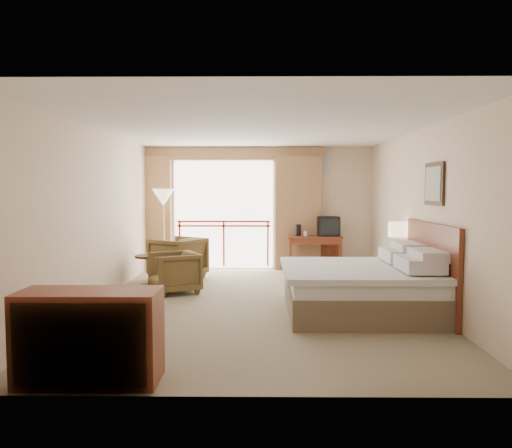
{
  "coord_description": "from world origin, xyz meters",
  "views": [
    {
      "loc": [
        0.04,
        -7.66,
        1.78
      ],
      "look_at": [
        -0.05,
        0.4,
        1.21
      ],
      "focal_mm": 35.0,
      "sensor_mm": 36.0,
      "label": 1
    }
  ],
  "objects_px": {
    "nightstand": "(397,274)",
    "dresser": "(89,337)",
    "bed": "(363,287)",
    "floor_lamp": "(163,201)",
    "armchair_near": "(175,293)",
    "table_lamp": "(397,230)",
    "wastebasket": "(305,266)",
    "armchair_far": "(178,278)",
    "tv": "(328,226)",
    "side_table": "(149,265)",
    "desk": "(314,243)"
  },
  "relations": [
    {
      "from": "nightstand",
      "to": "dresser",
      "type": "bearing_deg",
      "value": -135.9
    },
    {
      "from": "bed",
      "to": "floor_lamp",
      "type": "relative_size",
      "value": 1.19
    },
    {
      "from": "bed",
      "to": "armchair_near",
      "type": "distance_m",
      "value": 3.27
    },
    {
      "from": "table_lamp",
      "to": "wastebasket",
      "type": "xyz_separation_m",
      "value": [
        -1.38,
        2.06,
        -0.93
      ]
    },
    {
      "from": "wastebasket",
      "to": "armchair_far",
      "type": "distance_m",
      "value": 2.68
    },
    {
      "from": "bed",
      "to": "tv",
      "type": "bearing_deg",
      "value": 90.02
    },
    {
      "from": "table_lamp",
      "to": "armchair_near",
      "type": "distance_m",
      "value": 3.94
    },
    {
      "from": "nightstand",
      "to": "tv",
      "type": "bearing_deg",
      "value": 108.58
    },
    {
      "from": "armchair_far",
      "to": "floor_lamp",
      "type": "relative_size",
      "value": 0.51
    },
    {
      "from": "nightstand",
      "to": "tv",
      "type": "height_order",
      "value": "tv"
    },
    {
      "from": "bed",
      "to": "table_lamp",
      "type": "xyz_separation_m",
      "value": [
        0.85,
        1.37,
        0.71
      ]
    },
    {
      "from": "armchair_far",
      "to": "dresser",
      "type": "xyz_separation_m",
      "value": [
        0.08,
        -5.34,
        0.43
      ]
    },
    {
      "from": "side_table",
      "to": "table_lamp",
      "type": "bearing_deg",
      "value": -7.26
    },
    {
      "from": "armchair_near",
      "to": "dresser",
      "type": "bearing_deg",
      "value": -27.74
    },
    {
      "from": "desk",
      "to": "tv",
      "type": "distance_m",
      "value": 0.49
    },
    {
      "from": "table_lamp",
      "to": "floor_lamp",
      "type": "xyz_separation_m",
      "value": [
        -4.36,
        1.98,
        0.45
      ]
    },
    {
      "from": "bed",
      "to": "nightstand",
      "type": "distance_m",
      "value": 1.57
    },
    {
      "from": "table_lamp",
      "to": "floor_lamp",
      "type": "height_order",
      "value": "floor_lamp"
    },
    {
      "from": "armchair_far",
      "to": "side_table",
      "type": "bearing_deg",
      "value": 8.57
    },
    {
      "from": "side_table",
      "to": "armchair_near",
      "type": "bearing_deg",
      "value": -45.18
    },
    {
      "from": "nightstand",
      "to": "table_lamp",
      "type": "bearing_deg",
      "value": 88.94
    },
    {
      "from": "desk",
      "to": "floor_lamp",
      "type": "bearing_deg",
      "value": -173.89
    },
    {
      "from": "wastebasket",
      "to": "side_table",
      "type": "relative_size",
      "value": 0.54
    },
    {
      "from": "desk",
      "to": "dresser",
      "type": "bearing_deg",
      "value": -114.52
    },
    {
      "from": "desk",
      "to": "nightstand",
      "type": "bearing_deg",
      "value": -65.99
    },
    {
      "from": "desk",
      "to": "floor_lamp",
      "type": "relative_size",
      "value": 0.66
    },
    {
      "from": "armchair_far",
      "to": "dresser",
      "type": "distance_m",
      "value": 5.36
    },
    {
      "from": "desk",
      "to": "armchair_far",
      "type": "bearing_deg",
      "value": -161.54
    },
    {
      "from": "nightstand",
      "to": "desk",
      "type": "xyz_separation_m",
      "value": [
        -1.15,
        2.44,
        0.26
      ]
    },
    {
      "from": "tv",
      "to": "nightstand",
      "type": "bearing_deg",
      "value": -75.13
    },
    {
      "from": "table_lamp",
      "to": "armchair_far",
      "type": "xyz_separation_m",
      "value": [
        -3.97,
        1.38,
        -1.08
      ]
    },
    {
      "from": "desk",
      "to": "wastebasket",
      "type": "xyz_separation_m",
      "value": [
        -0.23,
        -0.33,
        -0.44
      ]
    },
    {
      "from": "tv",
      "to": "wastebasket",
      "type": "xyz_separation_m",
      "value": [
        -0.53,
        -0.27,
        -0.82
      ]
    },
    {
      "from": "armchair_far",
      "to": "side_table",
      "type": "relative_size",
      "value": 1.59
    },
    {
      "from": "table_lamp",
      "to": "bed",
      "type": "bearing_deg",
      "value": -121.74
    },
    {
      "from": "tv",
      "to": "side_table",
      "type": "xyz_separation_m",
      "value": [
        -3.49,
        -1.78,
        -0.58
      ]
    },
    {
      "from": "tv",
      "to": "armchair_far",
      "type": "xyz_separation_m",
      "value": [
        -3.12,
        -0.95,
        -0.97
      ]
    },
    {
      "from": "bed",
      "to": "armchair_far",
      "type": "height_order",
      "value": "bed"
    },
    {
      "from": "floor_lamp",
      "to": "nightstand",
      "type": "bearing_deg",
      "value": -24.98
    },
    {
      "from": "bed",
      "to": "desk",
      "type": "xyz_separation_m",
      "value": [
        -0.3,
        3.77,
        0.22
      ]
    },
    {
      "from": "nightstand",
      "to": "armchair_near",
      "type": "bearing_deg",
      "value": 178.25
    },
    {
      "from": "dresser",
      "to": "table_lamp",
      "type": "bearing_deg",
      "value": 47.24
    },
    {
      "from": "dresser",
      "to": "tv",
      "type": "bearing_deg",
      "value": 65.96
    },
    {
      "from": "bed",
      "to": "dresser",
      "type": "relative_size",
      "value": 1.66
    },
    {
      "from": "wastebasket",
      "to": "tv",
      "type": "bearing_deg",
      "value": 26.95
    },
    {
      "from": "bed",
      "to": "desk",
      "type": "bearing_deg",
      "value": 94.57
    },
    {
      "from": "nightstand",
      "to": "tv",
      "type": "xyz_separation_m",
      "value": [
        -0.85,
        2.38,
        0.64
      ]
    },
    {
      "from": "tv",
      "to": "wastebasket",
      "type": "height_order",
      "value": "tv"
    },
    {
      "from": "tv",
      "to": "dresser",
      "type": "bearing_deg",
      "value": -120.52
    },
    {
      "from": "table_lamp",
      "to": "floor_lamp",
      "type": "relative_size",
      "value": 0.3
    }
  ]
}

